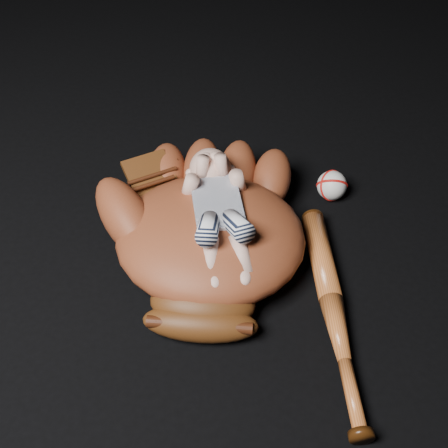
% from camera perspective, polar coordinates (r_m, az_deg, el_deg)
% --- Properties ---
extents(baseball_glove, '(0.59, 0.64, 0.17)m').
position_cam_1_polar(baseball_glove, '(1.14, -1.40, -0.63)').
color(baseball_glove, maroon).
rests_on(baseball_glove, ground).
extents(newborn_baby, '(0.16, 0.34, 0.14)m').
position_cam_1_polar(newborn_baby, '(1.11, -0.50, 1.20)').
color(newborn_baby, '#D49E88').
rests_on(newborn_baby, baseball_glove).
extents(baseball_bat, '(0.09, 0.51, 0.05)m').
position_cam_1_polar(baseball_bat, '(1.11, 11.07, -8.75)').
color(baseball_bat, '#AC5221').
rests_on(baseball_bat, ground).
extents(baseball, '(0.08, 0.08, 0.07)m').
position_cam_1_polar(baseball, '(1.33, 10.91, 3.87)').
color(baseball, silver).
rests_on(baseball, ground).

